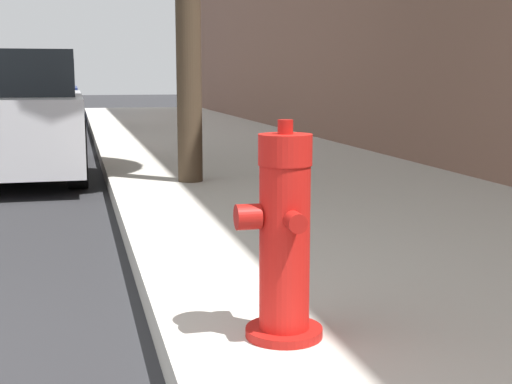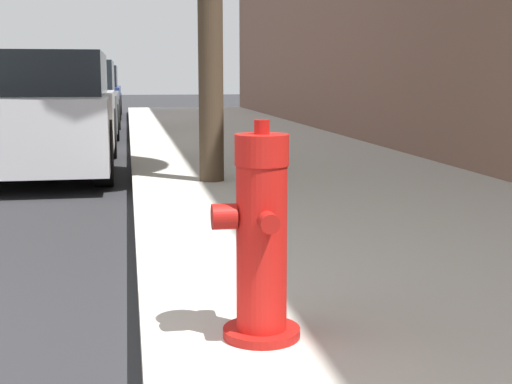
% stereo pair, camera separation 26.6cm
% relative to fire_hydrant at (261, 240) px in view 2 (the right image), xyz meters
% --- Properties ---
extents(fire_hydrant, '(0.33, 0.34, 0.82)m').
position_rel_fire_hydrant_xyz_m(fire_hydrant, '(0.00, 0.00, 0.00)').
color(fire_hydrant, '#A91511').
rests_on(fire_hydrant, sidewalk_slab).
extents(parked_car_near, '(1.84, 4.10, 1.38)m').
position_rel_fire_hydrant_xyz_m(parked_car_near, '(-1.55, 6.09, 0.16)').
color(parked_car_near, '#B7B7BC').
rests_on(parked_car_near, ground_plane).
extents(parked_car_mid, '(1.85, 4.16, 1.39)m').
position_rel_fire_hydrant_xyz_m(parked_car_mid, '(-1.55, 11.26, 0.14)').
color(parked_car_mid, '#4C5156').
rests_on(parked_car_mid, ground_plane).
extents(parked_car_far, '(1.76, 4.23, 1.37)m').
position_rel_fire_hydrant_xyz_m(parked_car_far, '(-1.51, 17.10, 0.14)').
color(parked_car_far, navy).
rests_on(parked_car_far, ground_plane).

